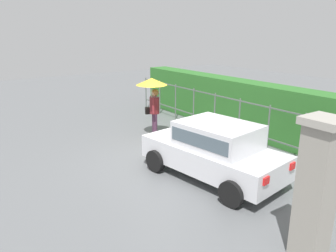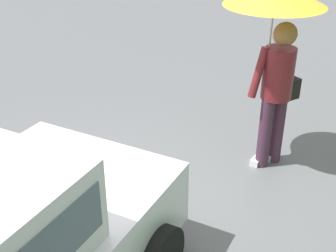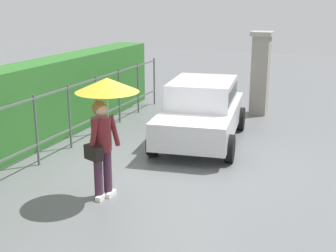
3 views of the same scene
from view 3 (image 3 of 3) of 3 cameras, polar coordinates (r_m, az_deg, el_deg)
The scene contains 6 objects.
ground_plane at distance 9.65m, azimuth 1.61°, elevation -4.85°, with size 40.00×40.00×0.00m, color slate.
car at distance 11.03m, azimuth 4.19°, elevation 2.16°, with size 3.91×2.27×1.48m.
pedestrian at distance 7.73m, azimuth -7.83°, elevation 2.34°, with size 1.06×1.06×2.11m.
gate_pillar at distance 13.80m, azimuth 11.36°, elevation 6.51°, with size 0.60×0.60×2.42m.
fence_section at distance 10.24m, azimuth -13.96°, elevation 0.75°, with size 10.91×0.05×1.50m.
hedge_row at distance 10.82m, azimuth -18.40°, elevation 1.90°, with size 11.86×0.90×1.90m, color #2D6B28.
Camera 3 is at (-8.47, -3.12, 3.41)m, focal length 49.27 mm.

